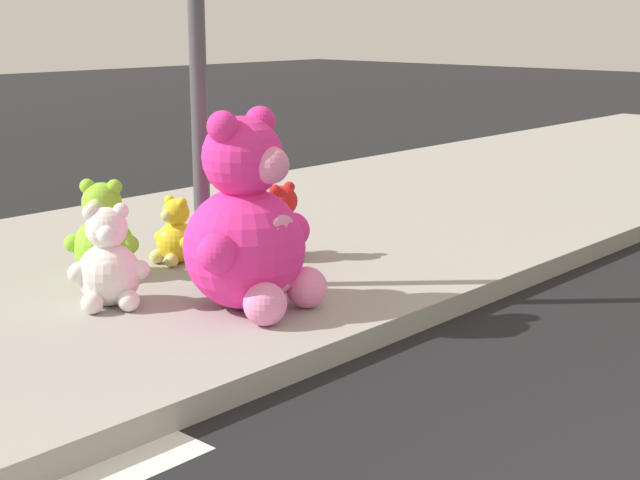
# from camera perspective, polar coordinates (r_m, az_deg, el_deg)

# --- Properties ---
(sidewalk) EXTENTS (28.00, 4.40, 0.15)m
(sidewalk) POSITION_cam_1_polar(r_m,az_deg,el_deg) (6.48, -18.51, -3.82)
(sidewalk) COLOR #9E9B93
(sidewalk) RESTS_ON ground_plane
(sign_pole) EXTENTS (0.56, 0.11, 3.20)m
(sign_pole) POSITION_cam_1_polar(r_m,az_deg,el_deg) (6.11, -7.59, 12.64)
(sign_pole) COLOR #4C4C51
(sign_pole) RESTS_ON sidewalk
(plush_pink_large) EXTENTS (0.96, 0.87, 1.25)m
(plush_pink_large) POSITION_cam_1_polar(r_m,az_deg,el_deg) (5.73, -4.41, 0.59)
(plush_pink_large) COLOR #F22D93
(plush_pink_large) RESTS_ON sidewalk
(plush_lime) EXTENTS (0.50, 0.49, 0.69)m
(plush_lime) POSITION_cam_1_polar(r_m,az_deg,el_deg) (6.66, -13.24, 0.11)
(plush_lime) COLOR #8CD133
(plush_lime) RESTS_ON sidewalk
(plush_red) EXTENTS (0.45, 0.39, 0.58)m
(plush_red) POSITION_cam_1_polar(r_m,az_deg,el_deg) (7.01, -2.43, 0.76)
(plush_red) COLOR red
(plush_red) RESTS_ON sidewalk
(plush_yellow) EXTENTS (0.34, 0.39, 0.50)m
(plush_yellow) POSITION_cam_1_polar(r_m,az_deg,el_deg) (6.95, -8.90, 0.22)
(plush_yellow) COLOR yellow
(plush_yellow) RESTS_ON sidewalk
(plush_white) EXTENTS (0.46, 0.47, 0.66)m
(plush_white) POSITION_cam_1_polar(r_m,az_deg,el_deg) (5.97, -12.88, -1.55)
(plush_white) COLOR white
(plush_white) RESTS_ON sidewalk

